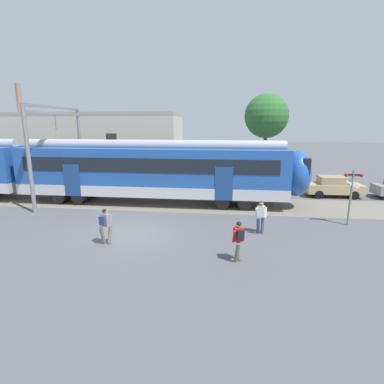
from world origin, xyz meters
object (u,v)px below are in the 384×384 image
object	(u,v)px
parked_car_tan	(333,186)
pedestrian_red	(239,238)
commuter_train	(35,168)
pedestrian_white	(261,214)
pedestrian_grey	(105,223)
crossing_signal	(352,189)

from	to	relation	value
parked_car_tan	pedestrian_red	bearing A→B (deg)	-121.84
commuter_train	pedestrian_red	distance (m)	16.58
pedestrian_white	parked_car_tan	size ratio (longest dim) A/B	0.41
pedestrian_red	parked_car_tan	world-z (taller)	pedestrian_red
pedestrian_grey	commuter_train	bearing A→B (deg)	138.04
pedestrian_grey	pedestrian_red	size ratio (longest dim) A/B	1.00
crossing_signal	pedestrian_white	bearing A→B (deg)	-159.38
crossing_signal	parked_car_tan	bearing A→B (deg)	78.64
pedestrian_white	commuter_train	bearing A→B (deg)	161.45
pedestrian_grey	crossing_signal	xyz separation A→B (m)	(11.96, 4.09, 1.02)
pedestrian_red	parked_car_tan	distance (m)	14.01
pedestrian_white	pedestrian_red	bearing A→B (deg)	-109.73
commuter_train	parked_car_tan	bearing A→B (deg)	8.96
pedestrian_white	crossing_signal	world-z (taller)	crossing_signal
commuter_train	pedestrian_white	world-z (taller)	commuter_train
parked_car_tan	crossing_signal	xyz separation A→B (m)	(-1.35, -6.74, 1.23)
commuter_train	pedestrian_red	world-z (taller)	commuter_train
pedestrian_white	parked_car_tan	distance (m)	10.57
pedestrian_grey	pedestrian_red	distance (m)	6.02
pedestrian_red	parked_car_tan	bearing A→B (deg)	58.16
commuter_train	pedestrian_grey	xyz separation A→B (m)	(8.26, -7.42, -1.26)
pedestrian_red	pedestrian_white	xyz separation A→B (m)	(1.20, 3.34, 0.00)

